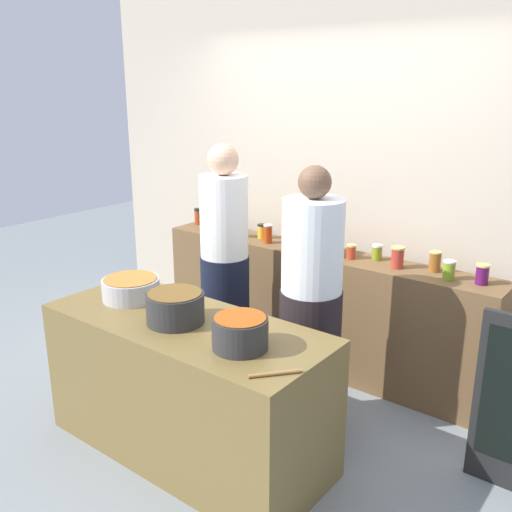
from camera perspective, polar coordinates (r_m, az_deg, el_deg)
ground at (r=3.80m, az=-3.38°, el=-16.59°), size 12.00×12.00×0.00m
storefront_wall at (r=4.40m, az=8.93°, el=8.98°), size 4.80×0.12×3.00m
display_shelf at (r=4.37m, az=6.05°, el=-5.19°), size 2.70×0.36×0.91m
prep_table at (r=3.40m, az=-6.91°, el=-12.91°), size 1.70×0.70×0.83m
preserve_jar_0 at (r=5.00m, az=-5.79°, el=3.98°), size 0.07×0.07×0.14m
preserve_jar_1 at (r=4.89m, az=-4.49°, el=3.50°), size 0.08×0.08×0.10m
preserve_jar_2 at (r=4.70m, az=-3.29°, el=2.93°), size 0.08×0.08×0.10m
preserve_jar_3 at (r=4.56m, az=-1.61°, el=2.72°), size 0.09×0.09×0.13m
preserve_jar_4 at (r=4.53m, az=0.57°, el=2.50°), size 0.07×0.07×0.11m
preserve_jar_5 at (r=4.39m, az=1.20°, el=2.24°), size 0.07×0.07×0.15m
preserve_jar_6 at (r=4.31m, az=3.32°, el=1.91°), size 0.09×0.09×0.14m
preserve_jar_7 at (r=4.33m, az=5.43°, el=1.66°), size 0.08×0.08×0.10m
preserve_jar_8 at (r=4.17m, az=7.23°, el=1.19°), size 0.08×0.08×0.13m
preserve_jar_9 at (r=4.07m, az=7.97°, el=0.80°), size 0.09×0.09×0.14m
preserve_jar_10 at (r=4.06m, az=9.51°, el=0.44°), size 0.07×0.07×0.10m
preserve_jar_11 at (r=4.06m, az=12.03°, el=0.38°), size 0.07×0.07×0.11m
preserve_jar_12 at (r=3.91m, az=13.99°, el=-0.13°), size 0.09×0.09×0.15m
preserve_jar_13 at (r=3.91m, az=17.50°, el=-0.51°), size 0.08×0.08×0.14m
preserve_jar_14 at (r=3.78m, az=18.77°, el=-1.33°), size 0.08×0.08×0.12m
preserve_jar_15 at (r=3.76m, az=21.72°, el=-1.70°), size 0.08×0.08×0.13m
cooking_pot_left at (r=3.56m, az=-12.42°, el=-3.21°), size 0.35×0.35×0.13m
cooking_pot_center at (r=3.17m, az=-8.09°, el=-5.13°), size 0.32×0.32×0.17m
cooking_pot_right at (r=2.85m, az=-1.60°, el=-7.69°), size 0.28×0.28×0.17m
wooden_spoon at (r=2.64m, az=1.95°, el=-11.68°), size 0.17×0.21×0.02m
cook_with_tongs at (r=4.05m, az=-3.13°, el=-2.02°), size 0.35×0.35×1.71m
cook_in_cap at (r=3.48m, az=5.50°, el=-5.97°), size 0.38×0.38×1.66m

